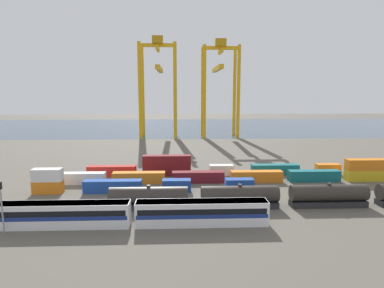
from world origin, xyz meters
The scene contains 25 objects.
ground_plane centered at (0.00, 40.00, 0.00)m, with size 420.00×420.00×0.00m, color #5B564C.
harbour_water centered at (0.00, 134.07, 0.00)m, with size 400.00×110.00×0.01m, color #384C60.
passenger_train centered at (-15.84, -18.36, 2.14)m, with size 42.86×3.14×3.90m.
freight_tank_row centered at (10.83, -10.78, 2.11)m, with size 63.76×2.98×4.44m.
signal_mast centered at (-34.81, -20.52, 5.11)m, with size 0.36×0.60×7.92m.
shipping_container_0 centered at (-35.96, -0.30, 1.30)m, with size 6.04×2.44×2.60m, color orange.
shipping_container_1 centered at (-35.96, -0.30, 3.90)m, with size 6.04×2.44×2.60m, color silver.
shipping_container_2 centered at (-22.50, -0.30, 1.30)m, with size 12.10×2.44×2.60m, color #1C4299.
shipping_container_3 centered at (-9.03, -0.30, 1.30)m, with size 6.04×2.44×2.60m, color #1C4299.
shipping_container_4 centered at (4.44, -0.30, 1.30)m, with size 6.04×2.44×2.60m, color #1C4299.
shipping_container_5 centered at (-31.59, 6.59, 1.30)m, with size 12.10×2.44×2.60m, color silver.
shipping_container_6 centered at (-17.81, 6.59, 1.30)m, with size 12.10×2.44×2.60m, color orange.
shipping_container_7 centered at (-4.03, 6.59, 1.30)m, with size 12.10×2.44×2.60m, color maroon.
shipping_container_8 centered at (9.75, 6.59, 1.30)m, with size 12.10×2.44×2.60m, color orange.
shipping_container_9 centered at (23.53, 6.59, 1.30)m, with size 12.10×2.44×2.60m, color #146066.
shipping_container_10 centered at (37.31, 6.59, 1.30)m, with size 12.10×2.44×2.60m, color gold.
shipping_container_11 centered at (37.31, 6.59, 3.90)m, with size 12.10×2.44×2.60m, color orange.
shipping_container_14 centered at (-25.41, 13.49, 1.30)m, with size 12.10×2.44×2.60m, color #AD211C.
shipping_container_15 centered at (-11.55, 13.49, 1.30)m, with size 12.10×2.44×2.60m, color maroon.
shipping_container_16 centered at (-11.55, 13.49, 3.90)m, with size 12.10×2.44×2.60m, color maroon.
shipping_container_17 centered at (2.31, 13.49, 1.30)m, with size 6.04×2.44×2.60m, color silver.
shipping_container_18 centered at (16.17, 13.49, 1.30)m, with size 12.10×2.44×2.60m, color #146066.
shipping_container_19 centered at (30.04, 13.49, 1.30)m, with size 6.04×2.44×2.60m, color orange.
gantry_crane_west centered at (-17.73, 88.50, 27.58)m, with size 17.10×35.74×45.78m.
gantry_crane_central centered at (10.74, 88.31, 27.13)m, with size 16.93×33.72×44.73m.
Camera 1 is at (-8.50, -68.75, 20.98)m, focal length 31.05 mm.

